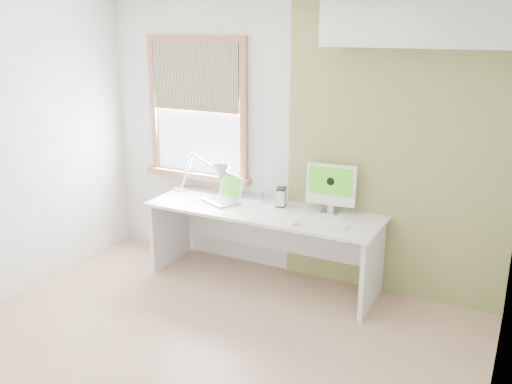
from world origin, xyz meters
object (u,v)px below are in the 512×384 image
Objects in this scene: imac at (331,186)px; laptop at (225,195)px; desk_lamp at (213,175)px; external_drive at (281,197)px; desk at (266,227)px.

laptop is at bearing -171.95° from imac.
imac is (1.20, 0.05, 0.03)m from desk_lamp.
imac is (0.47, 0.03, 0.16)m from external_drive.
desk is 3.08× the size of desk_lamp.
desk is at bearing -0.68° from laptop.
desk_lamp reaches higher than desk.
external_drive is at bearing 11.49° from laptop.
external_drive is at bearing 48.16° from desk.
desk_lamp is at bearing -177.65° from imac.
imac is (1.01, 0.14, 0.19)m from laptop.
laptop reaches higher than desk.
desk is at bearing -165.53° from imac.
imac is at bearing 4.05° from external_drive.
desk_lamp is 1.61× the size of laptop.
imac is at bearing 2.35° from desk_lamp.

